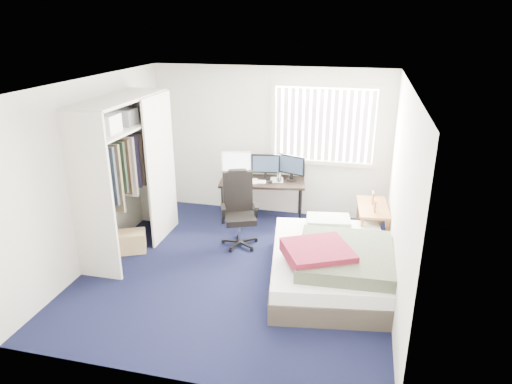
{
  "coord_description": "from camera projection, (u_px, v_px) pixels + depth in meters",
  "views": [
    {
      "loc": [
        1.51,
        -5.23,
        3.2
      ],
      "look_at": [
        0.16,
        0.4,
        1.0
      ],
      "focal_mm": 32.0,
      "sensor_mm": 36.0,
      "label": 1
    }
  ],
  "objects": [
    {
      "name": "footstool",
      "position": [
        241.0,
        205.0,
        7.9
      ],
      "size": [
        0.33,
        0.28,
        0.24
      ],
      "color": "white",
      "rests_on": "ground"
    },
    {
      "name": "nightstand",
      "position": [
        373.0,
        210.0,
        6.79
      ],
      "size": [
        0.51,
        0.9,
        0.78
      ],
      "color": "brown",
      "rests_on": "ground"
    },
    {
      "name": "room_shell",
      "position": [
        236.0,
        164.0,
        5.68
      ],
      "size": [
        4.2,
        4.2,
        4.2
      ],
      "color": "silver",
      "rests_on": "ground"
    },
    {
      "name": "ground",
      "position": [
        237.0,
        269.0,
        6.22
      ],
      "size": [
        4.2,
        4.2,
        0.0
      ],
      "primitive_type": "plane",
      "color": "black",
      "rests_on": "ground"
    },
    {
      "name": "window_assembly",
      "position": [
        324.0,
        125.0,
        7.31
      ],
      "size": [
        1.72,
        0.09,
        1.32
      ],
      "color": "white",
      "rests_on": "ground"
    },
    {
      "name": "office_chair",
      "position": [
        239.0,
        217.0,
        6.81
      ],
      "size": [
        0.69,
        0.69,
        1.13
      ],
      "color": "black",
      "rests_on": "ground"
    },
    {
      "name": "pine_box",
      "position": [
        132.0,
        241.0,
        6.66
      ],
      "size": [
        0.49,
        0.44,
        0.3
      ],
      "primitive_type": "cube",
      "rotation": [
        0.0,
        0.0,
        0.43
      ],
      "color": "tan",
      "rests_on": "ground"
    },
    {
      "name": "desk",
      "position": [
        263.0,
        178.0,
        7.57
      ],
      "size": [
        1.48,
        0.86,
        1.15
      ],
      "color": "black",
      "rests_on": "ground"
    },
    {
      "name": "closet",
      "position": [
        126.0,
        160.0,
        6.35
      ],
      "size": [
        0.64,
        1.84,
        2.22
      ],
      "color": "beige",
      "rests_on": "ground"
    },
    {
      "name": "bed",
      "position": [
        332.0,
        263.0,
        5.81
      ],
      "size": [
        1.8,
        2.22,
        0.66
      ],
      "color": "#3C332B",
      "rests_on": "ground"
    }
  ]
}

